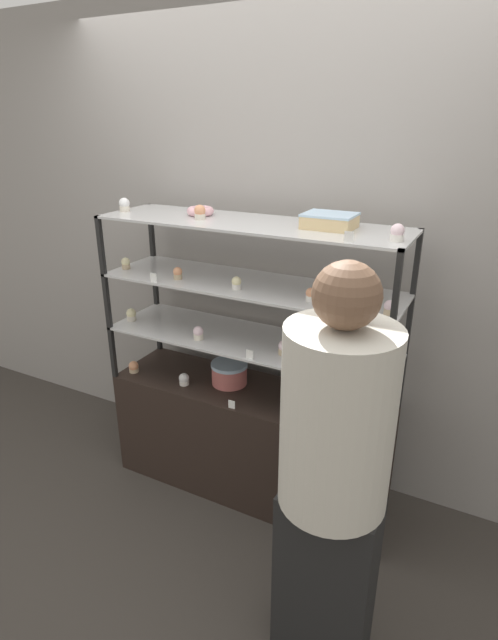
# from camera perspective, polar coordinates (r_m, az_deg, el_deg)

# --- Properties ---
(ground_plane) EXTENTS (20.00, 20.00, 0.00)m
(ground_plane) POSITION_cam_1_polar(r_m,az_deg,el_deg) (3.06, 0.00, -18.27)
(ground_plane) COLOR #38332D
(back_wall) EXTENTS (8.00, 0.05, 2.60)m
(back_wall) POSITION_cam_1_polar(r_m,az_deg,el_deg) (2.75, 3.54, 7.68)
(back_wall) COLOR gray
(back_wall) RESTS_ON ground_plane
(display_base) EXTENTS (1.51, 0.44, 0.63)m
(display_base) POSITION_cam_1_polar(r_m,az_deg,el_deg) (2.87, 0.00, -13.47)
(display_base) COLOR black
(display_base) RESTS_ON ground_plane
(display_riser_lower) EXTENTS (1.51, 0.44, 0.30)m
(display_riser_lower) POSITION_cam_1_polar(r_m,az_deg,el_deg) (2.57, 0.00, -2.54)
(display_riser_lower) COLOR black
(display_riser_lower) RESTS_ON display_base
(display_riser_middle) EXTENTS (1.51, 0.44, 0.30)m
(display_riser_middle) POSITION_cam_1_polar(r_m,az_deg,el_deg) (2.46, 0.00, 3.85)
(display_riser_middle) COLOR black
(display_riser_middle) RESTS_ON display_riser_lower
(display_riser_upper) EXTENTS (1.51, 0.44, 0.30)m
(display_riser_upper) POSITION_cam_1_polar(r_m,az_deg,el_deg) (2.38, 0.00, 10.75)
(display_riser_upper) COLOR black
(display_riser_upper) RESTS_ON display_riser_middle
(layer_cake_centerpiece) EXTENTS (0.20, 0.20, 0.12)m
(layer_cake_centerpiece) POSITION_cam_1_polar(r_m,az_deg,el_deg) (2.74, -2.26, -6.06)
(layer_cake_centerpiece) COLOR #C66660
(layer_cake_centerpiece) RESTS_ON display_base
(sheet_cake_frosted) EXTENTS (0.22, 0.18, 0.06)m
(sheet_cake_frosted) POSITION_cam_1_polar(r_m,az_deg,el_deg) (2.26, 9.20, 11.14)
(sheet_cake_frosted) COLOR #DBBC84
(sheet_cake_frosted) RESTS_ON display_riser_upper
(cupcake_0) EXTENTS (0.06, 0.06, 0.07)m
(cupcake_0) POSITION_cam_1_polar(r_m,az_deg,el_deg) (2.94, -13.04, -5.25)
(cupcake_0) COLOR #CCB28C
(cupcake_0) RESTS_ON display_base
(cupcake_1) EXTENTS (0.06, 0.06, 0.07)m
(cupcake_1) POSITION_cam_1_polar(r_m,az_deg,el_deg) (2.76, -7.44, -6.74)
(cupcake_1) COLOR white
(cupcake_1) RESTS_ON display_base
(cupcake_2) EXTENTS (0.06, 0.06, 0.07)m
(cupcake_2) POSITION_cam_1_polar(r_m,az_deg,el_deg) (2.49, 5.93, -10.14)
(cupcake_2) COLOR white
(cupcake_2) RESTS_ON display_base
(cupcake_3) EXTENTS (0.06, 0.06, 0.07)m
(cupcake_3) POSITION_cam_1_polar(r_m,az_deg,el_deg) (2.45, 14.46, -11.33)
(cupcake_3) COLOR white
(cupcake_3) RESTS_ON display_base
(price_tag_0) EXTENTS (0.04, 0.00, 0.04)m
(price_tag_0) POSITION_cam_1_polar(r_m,az_deg,el_deg) (2.53, -1.99, -9.62)
(price_tag_0) COLOR white
(price_tag_0) RESTS_ON display_base
(cupcake_4) EXTENTS (0.05, 0.05, 0.07)m
(cupcake_4) POSITION_cam_1_polar(r_m,az_deg,el_deg) (2.86, -13.30, 0.59)
(cupcake_4) COLOR beige
(cupcake_4) RESTS_ON display_riser_lower
(cupcake_5) EXTENTS (0.05, 0.05, 0.07)m
(cupcake_5) POSITION_cam_1_polar(r_m,az_deg,el_deg) (2.56, -5.81, -1.49)
(cupcake_5) COLOR beige
(cupcake_5) RESTS_ON display_riser_lower
(cupcake_6) EXTENTS (0.05, 0.05, 0.07)m
(cupcake_6) POSITION_cam_1_polar(r_m,az_deg,el_deg) (2.39, 3.99, -3.18)
(cupcake_6) COLOR #CCB28C
(cupcake_6) RESTS_ON display_riser_lower
(cupcake_7) EXTENTS (0.05, 0.05, 0.07)m
(cupcake_7) POSITION_cam_1_polar(r_m,az_deg,el_deg) (2.29, 15.29, -5.21)
(cupcake_7) COLOR white
(cupcake_7) RESTS_ON display_riser_lower
(price_tag_1) EXTENTS (0.04, 0.00, 0.04)m
(price_tag_1) POSITION_cam_1_polar(r_m,az_deg,el_deg) (2.35, 0.09, -3.96)
(price_tag_1) COLOR white
(price_tag_1) RESTS_ON display_riser_lower
(cupcake_8) EXTENTS (0.05, 0.05, 0.06)m
(cupcake_8) POSITION_cam_1_polar(r_m,az_deg,el_deg) (2.77, -13.90, 6.30)
(cupcake_8) COLOR #CCB28C
(cupcake_8) RESTS_ON display_riser_middle
(cupcake_9) EXTENTS (0.05, 0.05, 0.06)m
(cupcake_9) POSITION_cam_1_polar(r_m,az_deg,el_deg) (2.54, -8.15, 5.32)
(cupcake_9) COLOR #CCB28C
(cupcake_9) RESTS_ON display_riser_middle
(cupcake_10) EXTENTS (0.05, 0.05, 0.06)m
(cupcake_10) POSITION_cam_1_polar(r_m,az_deg,el_deg) (2.36, -1.45, 4.25)
(cupcake_10) COLOR white
(cupcake_10) RESTS_ON display_riser_middle
(cupcake_11) EXTENTS (0.05, 0.05, 0.06)m
(cupcake_11) POSITION_cam_1_polar(r_m,az_deg,el_deg) (2.21, 7.08, 2.89)
(cupcake_11) COLOR white
(cupcake_11) RESTS_ON display_riser_middle
(cupcake_12) EXTENTS (0.05, 0.05, 0.06)m
(cupcake_12) POSITION_cam_1_polar(r_m,az_deg,el_deg) (2.12, 15.76, 1.37)
(cupcake_12) COLOR #CCB28C
(cupcake_12) RESTS_ON display_riser_middle
(price_tag_2) EXTENTS (0.04, 0.00, 0.04)m
(price_tag_2) POSITION_cam_1_polar(r_m,az_deg,el_deg) (2.51, -10.86, 4.79)
(price_tag_2) COLOR white
(price_tag_2) RESTS_ON display_riser_middle
(cupcake_13) EXTENTS (0.05, 0.05, 0.07)m
(cupcake_13) POSITION_cam_1_polar(r_m,az_deg,el_deg) (2.74, -14.05, 12.65)
(cupcake_13) COLOR beige
(cupcake_13) RESTS_ON display_riser_upper
(cupcake_14) EXTENTS (0.05, 0.05, 0.07)m
(cupcake_14) POSITION_cam_1_polar(r_m,az_deg,el_deg) (2.45, -5.63, 12.14)
(cupcake_14) COLOR beige
(cupcake_14) RESTS_ON display_riser_upper
(cupcake_15) EXTENTS (0.05, 0.05, 0.07)m
(cupcake_15) POSITION_cam_1_polar(r_m,az_deg,el_deg) (2.06, 16.59, 9.54)
(cupcake_15) COLOR white
(cupcake_15) RESTS_ON display_riser_upper
(price_tag_3) EXTENTS (0.04, 0.00, 0.04)m
(price_tag_3) POSITION_cam_1_polar(r_m,az_deg,el_deg) (2.00, 11.33, 9.28)
(price_tag_3) COLOR white
(price_tag_3) RESTS_ON display_riser_upper
(donut_glazed) EXTENTS (0.13, 0.13, 0.04)m
(donut_glazed) POSITION_cam_1_polar(r_m,az_deg,el_deg) (2.56, -5.58, 12.29)
(donut_glazed) COLOR #EFB2BC
(donut_glazed) RESTS_ON display_riser_upper
(customer_figure) EXTENTS (0.37, 0.37, 1.60)m
(customer_figure) POSITION_cam_1_polar(r_m,az_deg,el_deg) (1.80, 9.59, -16.79)
(customer_figure) COLOR black
(customer_figure) RESTS_ON ground_plane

